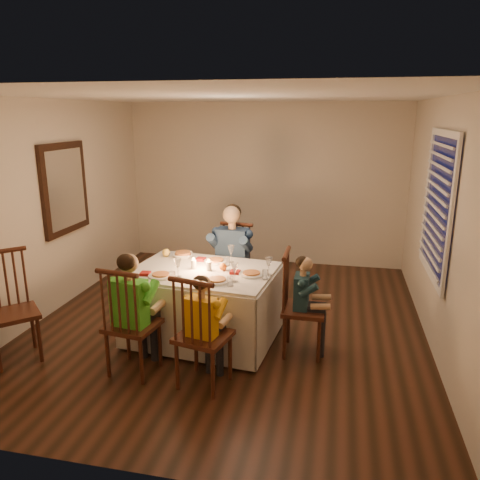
% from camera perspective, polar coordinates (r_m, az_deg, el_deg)
% --- Properties ---
extents(ground, '(5.00, 5.00, 0.00)m').
position_cam_1_polar(ground, '(5.70, -1.32, -10.01)').
color(ground, black).
rests_on(ground, ground).
extents(wall_left, '(0.02, 5.00, 2.60)m').
position_cam_1_polar(wall_left, '(6.19, -22.13, 3.60)').
color(wall_left, beige).
rests_on(wall_left, ground).
extents(wall_right, '(0.02, 5.00, 2.60)m').
position_cam_1_polar(wall_right, '(5.24, 23.28, 1.52)').
color(wall_right, beige).
rests_on(wall_right, ground).
extents(wall_back, '(4.50, 0.02, 2.60)m').
position_cam_1_polar(wall_back, '(7.69, 2.99, 6.77)').
color(wall_back, beige).
rests_on(wall_back, ground).
extents(ceiling, '(5.00, 5.00, 0.00)m').
position_cam_1_polar(ceiling, '(5.16, -1.50, 17.12)').
color(ceiling, white).
rests_on(ceiling, wall_back).
extents(dining_table, '(1.65, 1.26, 0.77)m').
position_cam_1_polar(dining_table, '(5.12, -4.54, -6.09)').
color(dining_table, silver).
rests_on(dining_table, ground).
extents(chair_adult, '(0.49, 0.47, 1.10)m').
position_cam_1_polar(chair_adult, '(6.08, -0.98, -8.33)').
color(chair_adult, '#361A0E').
rests_on(chair_adult, ground).
extents(chair_near_left, '(0.50, 0.49, 1.10)m').
position_cam_1_polar(chair_near_left, '(4.84, -12.59, -15.31)').
color(chair_near_left, '#361A0E').
rests_on(chair_near_left, ground).
extents(chair_near_right, '(0.53, 0.52, 1.10)m').
position_cam_1_polar(chair_near_right, '(4.55, -4.35, -17.09)').
color(chair_near_right, '#361A0E').
rests_on(chair_near_right, ground).
extents(chair_end, '(0.43, 0.45, 1.10)m').
position_cam_1_polar(chair_end, '(5.10, 7.58, -13.35)').
color(chair_end, '#361A0E').
rests_on(chair_end, ground).
extents(chair_extra, '(0.64, 0.64, 1.13)m').
position_cam_1_polar(chair_extra, '(5.42, -25.32, -12.99)').
color(chair_extra, '#361A0E').
rests_on(chair_extra, ground).
extents(adult, '(0.56, 0.52, 1.35)m').
position_cam_1_polar(adult, '(6.08, -0.98, -8.33)').
color(adult, navy).
rests_on(adult, ground).
extents(child_green, '(0.48, 0.45, 1.20)m').
position_cam_1_polar(child_green, '(4.84, -12.59, -15.31)').
color(child_green, green).
rests_on(child_green, ground).
extents(child_yellow, '(0.42, 0.40, 1.07)m').
position_cam_1_polar(child_yellow, '(4.55, -4.35, -17.09)').
color(child_yellow, gold).
rests_on(child_yellow, ground).
extents(child_teal, '(0.31, 0.34, 1.05)m').
position_cam_1_polar(child_teal, '(5.10, 7.58, -13.35)').
color(child_teal, '#18333E').
rests_on(child_teal, ground).
extents(setting_adult, '(0.29, 0.29, 0.02)m').
position_cam_1_polar(setting_adult, '(5.29, -3.01, -2.59)').
color(setting_adult, white).
rests_on(setting_adult, dining_table).
extents(setting_green, '(0.29, 0.29, 0.02)m').
position_cam_1_polar(setting_green, '(4.88, -9.62, -4.32)').
color(setting_green, white).
rests_on(setting_green, dining_table).
extents(setting_yellow, '(0.29, 0.29, 0.02)m').
position_cam_1_polar(setting_yellow, '(4.68, -2.82, -4.98)').
color(setting_yellow, white).
rests_on(setting_yellow, dining_table).
extents(setting_teal, '(0.29, 0.29, 0.02)m').
position_cam_1_polar(setting_teal, '(4.86, 1.40, -4.19)').
color(setting_teal, white).
rests_on(setting_teal, dining_table).
extents(candle_left, '(0.06, 0.06, 0.10)m').
position_cam_1_polar(candle_left, '(5.06, -5.68, -2.99)').
color(candle_left, white).
rests_on(candle_left, dining_table).
extents(candle_right, '(0.06, 0.06, 0.10)m').
position_cam_1_polar(candle_right, '(5.00, -3.81, -3.20)').
color(candle_right, white).
rests_on(candle_right, dining_table).
extents(squash, '(0.09, 0.09, 0.09)m').
position_cam_1_polar(squash, '(5.54, -9.00, -1.53)').
color(squash, yellow).
rests_on(squash, dining_table).
extents(orange_fruit, '(0.08, 0.08, 0.08)m').
position_cam_1_polar(orange_fruit, '(5.00, -2.08, -3.28)').
color(orange_fruit, orange).
rests_on(orange_fruit, dining_table).
extents(serving_bowl, '(0.28, 0.28, 0.06)m').
position_cam_1_polar(serving_bowl, '(5.47, -6.97, -1.88)').
color(serving_bowl, white).
rests_on(serving_bowl, dining_table).
extents(wall_mirror, '(0.06, 0.95, 1.15)m').
position_cam_1_polar(wall_mirror, '(6.39, -20.58, 5.90)').
color(wall_mirror, black).
rests_on(wall_mirror, wall_left).
extents(window_blinds, '(0.07, 1.34, 1.54)m').
position_cam_1_polar(window_blinds, '(5.29, 22.85, 3.90)').
color(window_blinds, '#0C0F33').
rests_on(window_blinds, wall_right).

